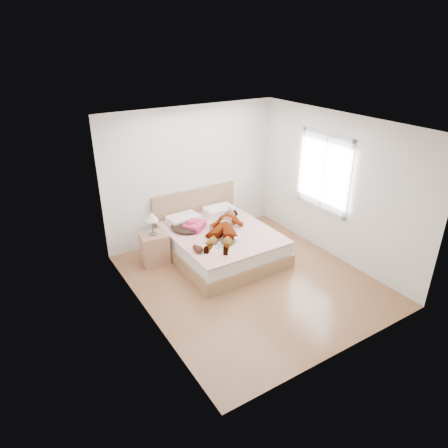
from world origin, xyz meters
name	(u,v)px	position (x,y,z in m)	size (l,w,h in m)	color
ground	(251,280)	(0.00, 0.00, 0.00)	(4.00, 4.00, 0.00)	#57311B
woman	(225,226)	(0.06, 0.91, 0.63)	(0.65, 1.73, 0.24)	silver
hair	(185,227)	(-0.51, 1.36, 0.55)	(0.49, 0.60, 0.09)	black
phone	(190,221)	(-0.44, 1.31, 0.69)	(0.05, 0.10, 0.01)	silver
room_shell	(324,173)	(1.77, 0.30, 1.50)	(4.00, 4.00, 4.00)	white
bed	(219,241)	(0.00, 1.04, 0.28)	(1.80, 2.08, 1.00)	olive
towel	(194,225)	(-0.36, 1.31, 0.59)	(0.51, 0.49, 0.21)	#DB3B7E
magazine	(225,244)	(-0.19, 0.50, 0.52)	(0.52, 0.45, 0.03)	white
coffee_mug	(237,240)	(0.00, 0.45, 0.56)	(0.13, 0.11, 0.09)	white
plush_toy	(198,249)	(-0.72, 0.50, 0.57)	(0.17, 0.23, 0.12)	black
nightstand	(154,246)	(-1.13, 1.39, 0.33)	(0.50, 0.46, 1.00)	#88603F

